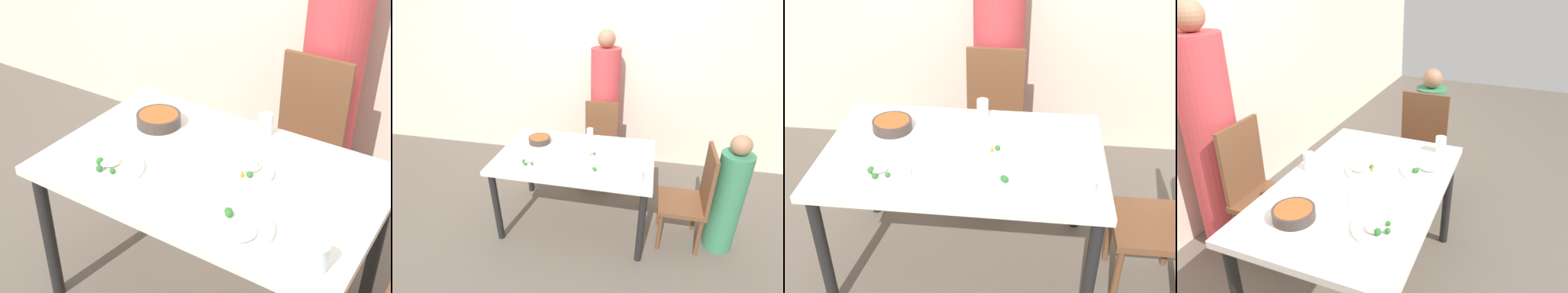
# 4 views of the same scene
# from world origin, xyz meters

# --- Properties ---
(ground_plane) EXTENTS (10.00, 10.00, 0.00)m
(ground_plane) POSITION_xyz_m (0.00, 0.00, 0.00)
(ground_plane) COLOR #60564C
(dining_table) EXTENTS (1.40, 0.90, 0.76)m
(dining_table) POSITION_xyz_m (0.00, 0.00, 0.68)
(dining_table) COLOR silver
(dining_table) RESTS_ON ground_plane
(chair_adult_spot) EXTENTS (0.40, 0.40, 0.96)m
(chair_adult_spot) POSITION_xyz_m (0.09, 0.79, 0.50)
(chair_adult_spot) COLOR brown
(chair_adult_spot) RESTS_ON ground_plane
(chair_child_spot) EXTENTS (0.40, 0.40, 0.96)m
(chair_child_spot) POSITION_xyz_m (1.05, -0.06, 0.50)
(chair_child_spot) COLOR brown
(chair_child_spot) RESTS_ON ground_plane
(person_adult) EXTENTS (0.34, 0.34, 1.71)m
(person_adult) POSITION_xyz_m (0.09, 1.13, 0.79)
(person_adult) COLOR #C63D42
(person_adult) RESTS_ON ground_plane
(person_child) EXTENTS (0.25, 0.25, 1.12)m
(person_child) POSITION_xyz_m (1.34, -0.06, 0.51)
(person_child) COLOR #387F56
(person_child) RESTS_ON ground_plane
(bowl_curry) EXTENTS (0.21, 0.21, 0.06)m
(bowl_curry) POSITION_xyz_m (-0.41, 0.17, 0.79)
(bowl_curry) COLOR #3D332D
(bowl_curry) RESTS_ON dining_table
(plate_rice_adult) EXTENTS (0.22, 0.22, 0.05)m
(plate_rice_adult) POSITION_xyz_m (0.14, 0.04, 0.77)
(plate_rice_adult) COLOR white
(plate_rice_adult) RESTS_ON dining_table
(plate_rice_child) EXTENTS (0.27, 0.27, 0.05)m
(plate_rice_child) POSITION_xyz_m (0.28, -0.29, 0.77)
(plate_rice_child) COLOR white
(plate_rice_child) RESTS_ON dining_table
(plate_noodles) EXTENTS (0.24, 0.24, 0.05)m
(plate_noodles) POSITION_xyz_m (-0.34, -0.24, 0.78)
(plate_noodles) COLOR white
(plate_noodles) RESTS_ON dining_table
(glass_water_tall) EXTENTS (0.07, 0.07, 0.10)m
(glass_water_tall) POSITION_xyz_m (0.59, -0.32, 0.81)
(glass_water_tall) COLOR silver
(glass_water_tall) RESTS_ON dining_table
(glass_water_short) EXTENTS (0.06, 0.06, 0.11)m
(glass_water_short) POSITION_xyz_m (0.06, 0.36, 0.81)
(glass_water_short) COLOR silver
(glass_water_short) RESTS_ON dining_table
(fork_steel) EXTENTS (0.17, 0.09, 0.01)m
(fork_steel) POSITION_xyz_m (-0.14, -0.01, 0.76)
(fork_steel) COLOR silver
(fork_steel) RESTS_ON dining_table
(spoon_steel) EXTENTS (0.18, 0.03, 0.01)m
(spoon_steel) POSITION_xyz_m (0.36, 0.10, 0.76)
(spoon_steel) COLOR silver
(spoon_steel) RESTS_ON dining_table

